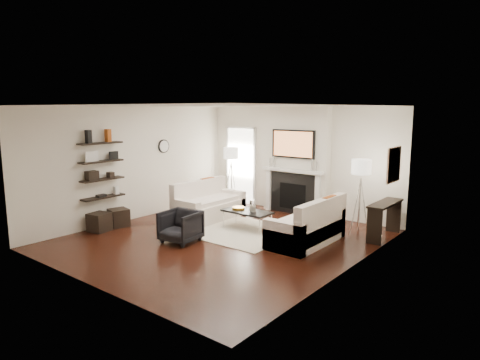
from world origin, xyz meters
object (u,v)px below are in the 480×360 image
Objects in this scene: lamp_left_shade at (231,153)px; armchair at (180,225)px; loveseat_left_base at (209,211)px; lamp_right_shade at (361,167)px; loveseat_right_base at (306,232)px; ottoman_near at (119,218)px; coffee_table at (247,212)px.

armchair is at bearing -67.38° from lamp_left_shade.
loveseat_left_base is at bearing -69.52° from lamp_left_shade.
loveseat_left_base is at bearing -162.37° from lamp_right_shade.
loveseat_right_base is 2.56× the size of armchair.
loveseat_right_base is 3.93m from lamp_left_shade.
armchair is at bearing 1.94° from ottoman_near.
lamp_right_shade is at bearing 64.94° from loveseat_right_base.
armchair is at bearing -107.39° from coffee_table.
loveseat_left_base is 4.50× the size of lamp_right_shade.
armchair is (-0.49, -1.55, -0.05)m from coffee_table.
coffee_table reaches higher than ottoman_near.
coffee_table is (-1.51, 0.04, 0.19)m from loveseat_right_base.
loveseat_right_base is 2.51m from armchair.
ottoman_near is at bearing -124.03° from loveseat_left_base.
lamp_right_shade is 1.00× the size of ottoman_near.
armchair is 1.96m from ottoman_near.
loveseat_left_base is 1.64× the size of coffee_table.
lamp_left_shade is at bearing 79.23° from ottoman_near.
lamp_right_shade is at bearing -6.55° from lamp_left_shade.
loveseat_right_base is (2.76, -0.17, 0.00)m from loveseat_left_base.
lamp_left_shade is at bearing 137.95° from coffee_table.
ottoman_near is (-4.52, -2.81, -1.25)m from lamp_right_shade.
loveseat_right_base is at bearing -1.52° from coffee_table.
lamp_left_shade reaches higher than coffee_table.
ottoman_near is (-1.18, -1.75, -0.01)m from loveseat_left_base.
lamp_left_shade reaches higher than loveseat_left_base.
armchair is at bearing -142.76° from loveseat_right_base.
lamp_left_shade reaches higher than ottoman_near.
lamp_left_shade is 3.55m from ottoman_near.
loveseat_left_base is 1.28m from coffee_table.
armchair reaches higher than ottoman_near.
ottoman_near is (-2.44, -1.62, -0.20)m from coffee_table.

